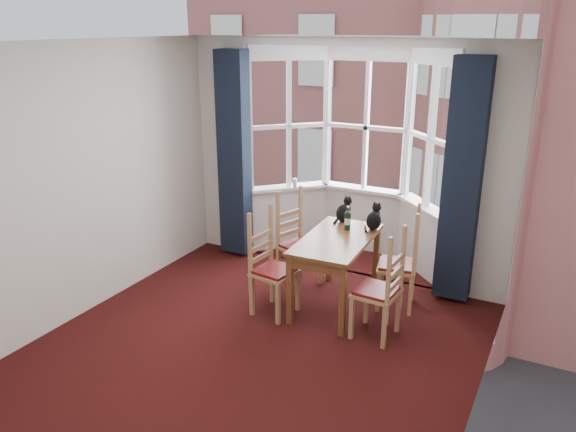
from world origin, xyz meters
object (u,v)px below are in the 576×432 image
Objects in this scene: cat_left at (344,212)px; cat_right at (374,219)px; wine_bottle at (348,220)px; chair_left_far at (294,245)px; chair_right_near at (385,294)px; chair_left_near at (268,270)px; chair_right_far at (406,267)px; candle_tall at (295,183)px; dining_table at (336,248)px.

cat_right reaches higher than cat_left.
cat_left is 1.14× the size of wine_bottle.
chair_left_far is 3.01× the size of cat_left.
chair_right_near is (1.35, -0.73, 0.00)m from chair_left_far.
chair_left_near is 1.00× the size of chair_right_far.
cat_right is (0.92, 0.11, 0.44)m from chair_left_far.
chair_right_far is 7.69× the size of candle_tall.
chair_left_near is 0.77m from chair_left_far.
cat_right is 1.15× the size of wine_bottle.
chair_left_near is 3.01× the size of cat_left.
cat_right is at bearing -30.89° from candle_tall.
chair_left_near is (-0.59, -0.44, -0.20)m from dining_table.
chair_left_far is at bearing 179.37° from chair_right_far.
chair_left_far is at bearing 176.55° from wine_bottle.
candle_tall reaches higher than chair_left_far.
cat_left is at bearing 64.62° from chair_left_near.
chair_right_far is (0.68, 0.31, -0.20)m from dining_table.
cat_left is at bearing 20.62° from chair_left_far.
chair_left_near and chair_right_far have the same top height.
cat_left reaches higher than chair_left_far.
chair_left_near is at bearing -149.41° from chair_right_far.
chair_left_near is at bearing -129.54° from wine_bottle.
wine_bottle is at bearing 134.52° from chair_right_near.
cat_right is (0.85, 0.88, 0.44)m from chair_left_near.
wine_bottle is 1.52m from candle_tall.
dining_table is 0.77m from chair_left_near.
candle_tall is (-0.55, 1.72, 0.46)m from chair_left_near.
candle_tall is at bearing 152.07° from chair_right_far.
candle_tall is (-1.83, 1.68, 0.46)m from chair_right_near.
dining_table is 1.39× the size of chair_left_far.
wine_bottle reaches higher than candle_tall.
chair_left_near is at bearing -178.52° from chair_right_near.
dining_table is 4.14× the size of cat_right.
chair_right_near is at bearing -45.48° from wine_bottle.
chair_right_far is 0.80m from wine_bottle.
cat_left reaches higher than dining_table.
chair_left_far is 1.00× the size of chair_right_near.
chair_right_near is at bearing -30.65° from dining_table.
chair_right_far is at bearing 90.75° from chair_right_near.
cat_left is at bearing 131.38° from chair_right_near.
candle_tall is (-1.15, 1.28, 0.26)m from dining_table.
chair_left_near is 1.86m from candle_tall.
chair_right_near is 2.53m from candle_tall.
dining_table is 0.37m from wine_bottle.
wine_bottle is at bearing -148.34° from cat_right.
wine_bottle reaches higher than dining_table.
chair_left_far is 0.72m from cat_left.
chair_right_far is at bearing -16.93° from cat_right.
chair_right_near is (1.28, 0.03, 0.00)m from chair_left_near.
cat_right reaches higher than wine_bottle.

